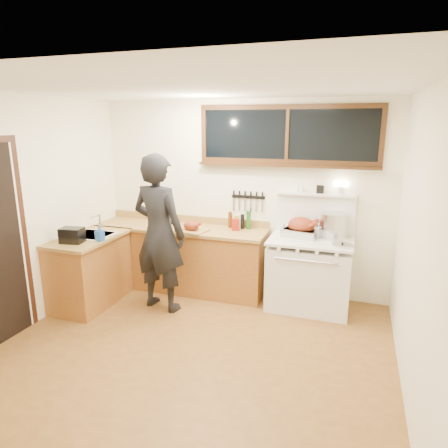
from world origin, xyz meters
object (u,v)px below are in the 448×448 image
(man, at_px, (159,233))
(cutting_board, at_px, (191,227))
(roast_turkey, at_px, (301,228))
(vintage_stove, at_px, (309,272))

(man, bearing_deg, cutting_board, 64.92)
(man, relative_size, roast_turkey, 4.02)
(vintage_stove, bearing_deg, cutting_board, -174.96)
(cutting_board, bearing_deg, roast_turkey, 9.05)
(vintage_stove, xyz_separation_m, man, (-1.77, -0.62, 0.51))
(roast_turkey, bearing_deg, man, -156.64)
(roast_turkey, bearing_deg, vintage_stove, -32.55)
(vintage_stove, bearing_deg, roast_turkey, 147.45)
(vintage_stove, height_order, cutting_board, vintage_stove)
(vintage_stove, relative_size, roast_turkey, 3.27)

